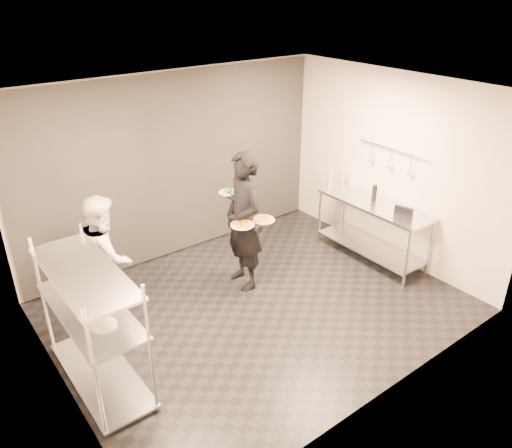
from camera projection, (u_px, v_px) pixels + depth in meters
room_shell at (206, 183)px, 6.83m from camera, size 5.00×4.00×2.80m
pass_rack at (92, 321)px, 5.10m from camera, size 0.60×1.60×1.50m
prep_counter at (373, 221)px, 7.52m from camera, size 0.60×1.80×0.92m
utensil_rail at (390, 160)px, 7.25m from camera, size 0.07×1.20×0.31m
waiter at (244, 221)px, 6.70m from camera, size 0.55×0.77×1.96m
chef at (106, 256)px, 6.20m from camera, size 0.82×0.93×1.62m
pizza_plate_near at (242, 224)px, 6.46m from camera, size 0.31×0.31×0.05m
pizza_plate_far at (264, 219)px, 6.62m from camera, size 0.29×0.29×0.05m
salad_plate at (228, 191)px, 6.74m from camera, size 0.25×0.25×0.07m
pos_monitor at (403, 213)px, 6.86m from camera, size 0.11×0.26×0.19m
bottle_green at (330, 182)px, 7.83m from camera, size 0.07×0.07×0.25m
bottle_clear at (343, 178)px, 8.00m from camera, size 0.07×0.07×0.22m
bottle_dark at (374, 193)px, 7.42m from camera, size 0.07×0.07×0.25m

